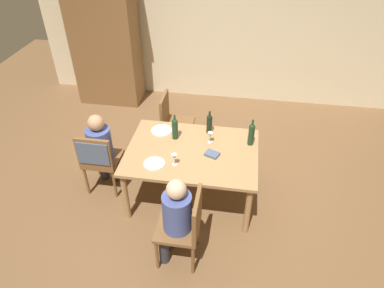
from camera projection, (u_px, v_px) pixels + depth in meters
name	position (u px, v px, depth m)	size (l,w,h in m)	color
ground_plane	(192.00, 194.00, 4.61)	(10.00, 10.00, 0.00)	brown
rear_room_partition	(217.00, 25.00, 5.98)	(6.40, 0.12, 2.70)	beige
armoire_cabinet	(106.00, 43.00, 6.02)	(1.18, 0.62, 2.18)	brown
dining_table	(192.00, 156.00, 4.22)	(1.58, 1.14, 0.74)	#A87F51
chair_left_end	(98.00, 157.00, 4.30)	(0.44, 0.46, 0.92)	brown
chair_near	(186.00, 224.00, 3.53)	(0.44, 0.44, 0.92)	brown
chair_far_left	(172.00, 119.00, 5.10)	(0.44, 0.44, 0.92)	brown
person_woman_host	(101.00, 146.00, 4.39)	(0.30, 0.35, 1.12)	#33333D
person_man_bearded	(175.00, 215.00, 3.48)	(0.34, 0.30, 1.11)	#33333D
wine_bottle_tall_green	(209.00, 123.00, 4.39)	(0.07, 0.07, 0.31)	black
wine_bottle_dark_red	(251.00, 134.00, 4.18)	(0.07, 0.07, 0.35)	#19381E
wine_bottle_short_olive	(175.00, 128.00, 4.28)	(0.08, 0.08, 0.34)	#19381E
wine_glass_near_left	(174.00, 157.00, 3.90)	(0.07, 0.07, 0.15)	silver
wine_glass_centre	(210.00, 135.00, 4.24)	(0.07, 0.07, 0.15)	silver
dinner_plate_host	(162.00, 130.00, 4.50)	(0.27, 0.27, 0.01)	white
dinner_plate_guest_left	(154.00, 164.00, 3.96)	(0.25, 0.25, 0.01)	silver
folded_napkin	(212.00, 154.00, 4.09)	(0.16, 0.12, 0.03)	#4C5B75
handbag	(201.00, 145.00, 5.30)	(0.28, 0.12, 0.22)	brown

